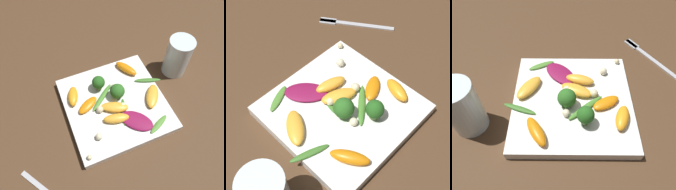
% 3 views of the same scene
% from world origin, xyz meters
% --- Properties ---
extents(ground_plane, '(2.40, 2.40, 0.00)m').
position_xyz_m(ground_plane, '(0.00, 0.00, 0.00)').
color(ground_plane, '#4C331E').
extents(plate, '(0.26, 0.26, 0.02)m').
position_xyz_m(plate, '(0.00, 0.00, 0.01)').
color(plate, white).
rests_on(plate, ground_plane).
extents(drinking_glass, '(0.07, 0.07, 0.12)m').
position_xyz_m(drinking_glass, '(-0.22, -0.05, 0.06)').
color(drinking_glass, silver).
rests_on(drinking_glass, ground_plane).
extents(radicchio_leaf_0, '(0.09, 0.10, 0.01)m').
position_xyz_m(radicchio_leaf_0, '(-0.03, 0.07, 0.03)').
color(radicchio_leaf_0, maroon).
rests_on(radicchio_leaf_0, plate).
extents(orange_segment_0, '(0.07, 0.08, 0.02)m').
position_xyz_m(orange_segment_0, '(-0.10, 0.02, 0.03)').
color(orange_segment_0, '#FCAD33').
rests_on(orange_segment_0, plate).
extents(orange_segment_1, '(0.06, 0.07, 0.02)m').
position_xyz_m(orange_segment_1, '(-0.07, -0.09, 0.03)').
color(orange_segment_1, orange).
rests_on(orange_segment_1, plate).
extents(orange_segment_2, '(0.08, 0.06, 0.02)m').
position_xyz_m(orange_segment_2, '(0.01, 0.02, 0.03)').
color(orange_segment_2, '#FCAD33').
rests_on(orange_segment_2, plate).
extents(orange_segment_3, '(0.07, 0.04, 0.02)m').
position_xyz_m(orange_segment_3, '(0.02, 0.05, 0.03)').
color(orange_segment_3, '#FCAD33').
rests_on(orange_segment_3, plate).
extents(orange_segment_4, '(0.07, 0.05, 0.01)m').
position_xyz_m(orange_segment_4, '(0.07, -0.02, 0.03)').
color(orange_segment_4, orange).
rests_on(orange_segment_4, plate).
extents(orange_segment_5, '(0.04, 0.07, 0.02)m').
position_xyz_m(orange_segment_5, '(0.10, -0.06, 0.03)').
color(orange_segment_5, orange).
rests_on(orange_segment_5, plate).
extents(broccoli_floret_0, '(0.04, 0.04, 0.04)m').
position_xyz_m(broccoli_floret_0, '(-0.01, -0.02, 0.05)').
color(broccoli_floret_0, '#7A9E51').
rests_on(broccoli_floret_0, plate).
extents(broccoli_floret_1, '(0.04, 0.04, 0.05)m').
position_xyz_m(broccoli_floret_1, '(0.02, -0.06, 0.05)').
color(broccoli_floret_1, '#7A9E51').
rests_on(broccoli_floret_1, plate).
extents(arugula_sprig_0, '(0.08, 0.07, 0.01)m').
position_xyz_m(arugula_sprig_0, '(0.03, -0.03, 0.03)').
color(arugula_sprig_0, '#47842D').
rests_on(arugula_sprig_0, plate).
extents(arugula_sprig_1, '(0.04, 0.08, 0.00)m').
position_xyz_m(arugula_sprig_1, '(-0.01, 0.04, 0.03)').
color(arugula_sprig_1, '#3D7528').
rests_on(arugula_sprig_1, plate).
extents(arugula_sprig_2, '(0.07, 0.04, 0.01)m').
position_xyz_m(arugula_sprig_2, '(-0.08, 0.10, 0.03)').
color(arugula_sprig_2, '#518E33').
rests_on(arugula_sprig_2, plate).
extents(arugula_sprig_3, '(0.07, 0.04, 0.01)m').
position_xyz_m(arugula_sprig_3, '(-0.11, -0.03, 0.03)').
color(arugula_sprig_3, '#3D7528').
rests_on(arugula_sprig_3, plate).
extents(macadamia_nut_0, '(0.02, 0.02, 0.02)m').
position_xyz_m(macadamia_nut_0, '(0.08, 0.08, 0.03)').
color(macadamia_nut_0, beige).
rests_on(macadamia_nut_0, plate).
extents(macadamia_nut_1, '(0.01, 0.01, 0.01)m').
position_xyz_m(macadamia_nut_1, '(0.11, 0.11, 0.03)').
color(macadamia_nut_1, beige).
rests_on(macadamia_nut_1, plate).
extents(macadamia_nut_2, '(0.02, 0.02, 0.02)m').
position_xyz_m(macadamia_nut_2, '(0.05, 0.01, 0.03)').
color(macadamia_nut_2, beige).
rests_on(macadamia_nut_2, plate).
extents(macadamia_nut_3, '(0.02, 0.02, 0.02)m').
position_xyz_m(macadamia_nut_3, '(-0.01, 0.02, 0.03)').
color(macadamia_nut_3, beige).
rests_on(macadamia_nut_3, plate).
extents(macadamia_nut_4, '(0.02, 0.02, 0.02)m').
position_xyz_m(macadamia_nut_4, '(-0.01, -0.04, 0.03)').
color(macadamia_nut_4, beige).
rests_on(macadamia_nut_4, plate).
extents(macadamia_nut_5, '(0.01, 0.01, 0.01)m').
position_xyz_m(macadamia_nut_5, '(0.00, -0.01, 0.03)').
color(macadamia_nut_5, beige).
rests_on(macadamia_nut_5, plate).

